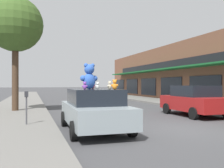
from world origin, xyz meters
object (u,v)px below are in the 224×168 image
(teddy_bear_purple, at_px, (85,86))
(street_tree, at_px, (15,25))
(parking_meter, at_px, (26,103))
(teddy_bear_white, at_px, (98,86))
(parked_car_far_center, at_px, (195,100))
(teddy_bear_giant, at_px, (89,77))
(teddy_bear_orange, at_px, (115,85))
(teddy_bear_cream, at_px, (110,85))
(plush_art_car, at_px, (94,109))
(teddy_bear_pink, at_px, (93,85))

(teddy_bear_purple, bearing_deg, street_tree, -52.75)
(teddy_bear_purple, height_order, parking_meter, teddy_bear_purple)
(teddy_bear_white, relative_size, parked_car_far_center, 0.06)
(teddy_bear_purple, bearing_deg, teddy_bear_giant, -99.73)
(teddy_bear_orange, bearing_deg, parked_car_far_center, -128.14)
(teddy_bear_orange, bearing_deg, teddy_bear_cream, 6.86)
(teddy_bear_orange, distance_m, street_tree, 9.28)
(teddy_bear_giant, bearing_deg, teddy_bear_purple, 52.11)
(street_tree, bearing_deg, teddy_bear_purple, -69.71)
(plush_art_car, height_order, teddy_bear_orange, teddy_bear_orange)
(teddy_bear_purple, bearing_deg, teddy_bear_white, -124.70)
(teddy_bear_cream, bearing_deg, teddy_bear_orange, 121.25)
(plush_art_car, height_order, teddy_bear_white, teddy_bear_white)
(teddy_bear_cream, relative_size, street_tree, 0.04)
(teddy_bear_giant, bearing_deg, teddy_bear_pink, -127.51)
(teddy_bear_white, bearing_deg, plush_art_car, 15.20)
(teddy_bear_pink, relative_size, parked_car_far_center, 0.08)
(teddy_bear_cream, height_order, teddy_bear_pink, teddy_bear_pink)
(plush_art_car, bearing_deg, teddy_bear_pink, 81.66)
(teddy_bear_giant, bearing_deg, parking_meter, -36.83)
(parked_car_far_center, bearing_deg, teddy_bear_pink, -163.04)
(teddy_bear_white, distance_m, parked_car_far_center, 6.62)
(teddy_bear_cream, xyz_separation_m, teddy_bear_purple, (-0.72, 0.57, -0.01))
(teddy_bear_white, distance_m, teddy_bear_pink, 0.64)
(street_tree, bearing_deg, teddy_bear_orange, -65.57)
(teddy_bear_purple, height_order, teddy_bear_pink, teddy_bear_pink)
(teddy_bear_cream, relative_size, parked_car_far_center, 0.07)
(plush_art_car, height_order, teddy_bear_purple, teddy_bear_purple)
(teddy_bear_pink, bearing_deg, parked_car_far_center, -168.43)
(plush_art_car, height_order, teddy_bear_pink, teddy_bear_pink)
(street_tree, relative_size, parking_meter, 5.27)
(teddy_bear_giant, bearing_deg, parked_car_far_center, -170.65)
(teddy_bear_purple, distance_m, parked_car_far_center, 7.32)
(teddy_bear_purple, height_order, parked_car_far_center, teddy_bear_purple)
(teddy_bear_cream, relative_size, parking_meter, 0.23)
(teddy_bear_white, xyz_separation_m, parked_car_far_center, (6.08, 2.50, -0.82))
(plush_art_car, distance_m, teddy_bear_orange, 1.40)
(teddy_bear_cream, bearing_deg, parked_car_far_center, 165.25)
(teddy_bear_giant, distance_m, teddy_bear_cream, 1.26)
(teddy_bear_giant, xyz_separation_m, parking_meter, (-2.23, 1.07, -1.01))
(teddy_bear_purple, relative_size, street_tree, 0.04)
(plush_art_car, relative_size, teddy_bear_cream, 15.17)
(teddy_bear_white, xyz_separation_m, parking_meter, (-2.51, 1.19, -0.68))
(teddy_bear_white, height_order, teddy_bear_purple, teddy_bear_purple)
(teddy_bear_white, distance_m, parking_meter, 2.86)
(teddy_bear_pink, distance_m, parking_meter, 2.64)
(street_tree, bearing_deg, parked_car_far_center, -24.61)
(plush_art_car, height_order, teddy_bear_giant, teddy_bear_giant)
(teddy_bear_purple, bearing_deg, teddy_bear_cream, 158.72)
(teddy_bear_pink, bearing_deg, parking_meter, -17.72)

